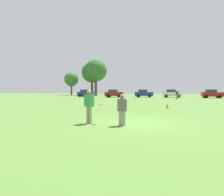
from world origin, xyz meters
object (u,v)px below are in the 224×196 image
(traffic_cone, at_px, (167,106))
(parked_car_mid_right, at_px, (172,93))
(player_defender, at_px, (122,108))
(bystander_sideline_watcher, at_px, (177,94))
(parked_car_near_left, at_px, (86,93))
(parked_car_near_right, at_px, (212,94))
(parked_car_center, at_px, (144,93))
(frisbee, at_px, (101,105))
(parked_car_mid_left, at_px, (114,93))
(player_thrower, at_px, (89,104))

(traffic_cone, distance_m, parked_car_mid_right, 28.01)
(player_defender, height_order, bystander_sideline_watcher, bystander_sideline_watcher)
(parked_car_near_left, xyz_separation_m, bystander_sideline_watcher, (21.37, -8.48, 0.03))
(traffic_cone, xyz_separation_m, parked_car_near_right, (9.07, 27.26, 0.69))
(player_defender, bearing_deg, traffic_cone, 78.44)
(bystander_sideline_watcher, bearing_deg, parked_car_center, 126.98)
(player_defender, xyz_separation_m, frisbee, (-1.16, 0.26, 0.13))
(bystander_sideline_watcher, bearing_deg, parked_car_mid_left, 153.11)
(player_defender, height_order, parked_car_near_right, parked_car_near_right)
(player_thrower, relative_size, parked_car_center, 0.40)
(player_thrower, xyz_separation_m, player_defender, (1.73, -0.12, -0.13))
(frisbee, relative_size, parked_car_center, 0.06)
(traffic_cone, xyz_separation_m, parked_car_mid_left, (-12.02, 25.72, 0.69))
(traffic_cone, height_order, parked_car_near_left, parked_car_near_left)
(parked_car_mid_left, distance_m, parked_car_near_right, 21.14)
(bystander_sideline_watcher, bearing_deg, player_thrower, -100.77)
(traffic_cone, height_order, parked_car_mid_right, parked_car_mid_right)
(bystander_sideline_watcher, bearing_deg, parked_car_near_right, 48.91)
(player_defender, relative_size, traffic_cone, 3.11)
(parked_car_center, bearing_deg, player_defender, -85.09)
(parked_car_mid_right, height_order, bystander_sideline_watcher, parked_car_mid_right)
(parked_car_near_right, bearing_deg, bystander_sideline_watcher, -131.09)
(player_defender, height_order, parked_car_mid_right, parked_car_mid_right)
(traffic_cone, xyz_separation_m, parked_car_mid_right, (0.95, 27.98, 0.69))
(player_defender, height_order, parked_car_mid_left, parked_car_mid_left)
(traffic_cone, height_order, parked_car_near_right, parked_car_near_right)
(parked_car_mid_left, distance_m, parked_car_mid_right, 13.16)
(parked_car_mid_left, relative_size, bystander_sideline_watcher, 2.52)
(parked_car_mid_left, distance_m, bystander_sideline_watcher, 15.35)
(traffic_cone, bearing_deg, parked_car_mid_right, 88.06)
(player_defender, xyz_separation_m, parked_car_center, (-3.29, 38.24, 0.09))
(parked_car_center, bearing_deg, parked_car_near_left, -176.60)
(frisbee, height_order, parked_car_mid_right, parked_car_mid_right)
(parked_car_center, relative_size, parked_car_mid_right, 1.00)
(parked_car_center, height_order, bystander_sideline_watcher, parked_car_center)
(traffic_cone, bearing_deg, parked_car_near_left, 125.85)
(traffic_cone, relative_size, parked_car_near_right, 0.11)
(parked_car_mid_left, height_order, parked_car_mid_right, same)
(frisbee, bearing_deg, player_thrower, -166.21)
(parked_car_near_right, bearing_deg, frisbee, -108.33)
(traffic_cone, distance_m, parked_car_near_left, 33.64)
(player_thrower, bearing_deg, parked_car_mid_right, 82.87)
(frisbee, relative_size, parked_car_near_right, 0.06)
(parked_car_mid_left, bearing_deg, player_thrower, -77.05)
(player_thrower, height_order, frisbee, player_thrower)
(frisbee, distance_m, parked_car_mid_left, 36.65)
(frisbee, xyz_separation_m, parked_car_near_right, (12.30, 37.12, -0.04))
(player_thrower, xyz_separation_m, parked_car_mid_right, (4.75, 37.99, -0.04))
(player_thrower, bearing_deg, parked_car_near_left, 113.10)
(frisbee, distance_m, parked_car_center, 38.04)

